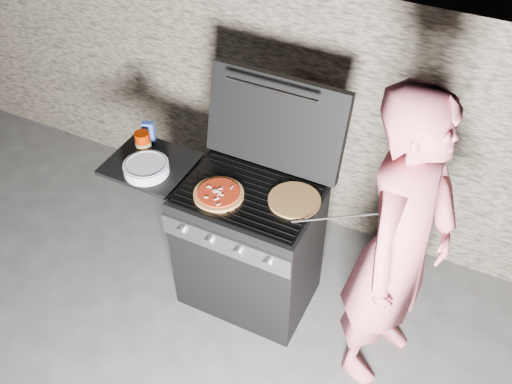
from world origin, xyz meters
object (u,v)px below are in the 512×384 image
at_px(pizza_topped, 219,193).
at_px(sauce_jar, 143,143).
at_px(person, 400,249).
at_px(gas_grill, 214,235).

distance_m(pizza_topped, sauce_jar, 0.63).
bearing_deg(sauce_jar, person, -4.52).
distance_m(gas_grill, sauce_jar, 0.73).
relative_size(pizza_topped, person, 0.15).
xyz_separation_m(gas_grill, sauce_jar, (-0.50, 0.07, 0.52)).
bearing_deg(person, pizza_topped, 105.58).
distance_m(gas_grill, person, 1.25).
bearing_deg(pizza_topped, sauce_jar, 165.99).
relative_size(pizza_topped, sauce_jar, 2.00).
height_order(gas_grill, sauce_jar, sauce_jar).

